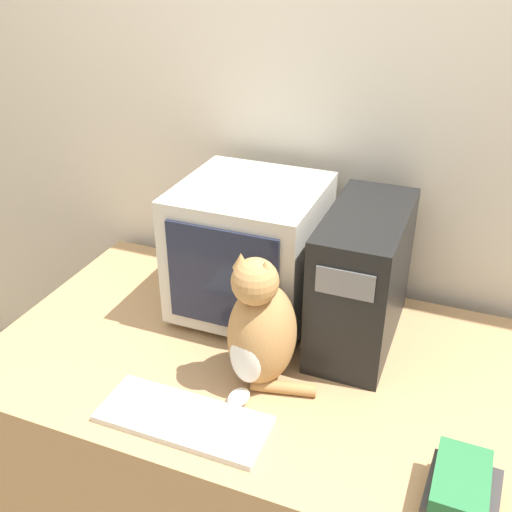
{
  "coord_description": "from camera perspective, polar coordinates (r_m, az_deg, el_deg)",
  "views": [
    {
      "loc": [
        0.52,
        -0.83,
        1.86
      ],
      "look_at": [
        -0.02,
        0.53,
        1.05
      ],
      "focal_mm": 42.0,
      "sensor_mm": 36.0,
      "label": 1
    }
  ],
  "objects": [
    {
      "name": "computer_tower",
      "position": [
        1.76,
        10.07,
        -2.08
      ],
      "size": [
        0.22,
        0.47,
        0.41
      ],
      "color": "black",
      "rests_on": "desk"
    },
    {
      "name": "cat",
      "position": [
        1.59,
        0.42,
        -7.07
      ],
      "size": [
        0.27,
        0.28,
        0.4
      ],
      "rotation": [
        0.0,
        0.0,
        -0.18
      ],
      "color": "#B7844C",
      "rests_on": "desk"
    },
    {
      "name": "pen",
      "position": [
        1.66,
        -7.32,
        -12.91
      ],
      "size": [
        0.15,
        0.02,
        0.01
      ],
      "color": "maroon",
      "rests_on": "desk"
    },
    {
      "name": "crt_monitor",
      "position": [
        1.86,
        -0.56,
        0.72
      ],
      "size": [
        0.42,
        0.43,
        0.43
      ],
      "color": "beige",
      "rests_on": "desk"
    },
    {
      "name": "keyboard",
      "position": [
        1.58,
        -6.93,
        -15.14
      ],
      "size": [
        0.44,
        0.17,
        0.02
      ],
      "color": "silver",
      "rests_on": "desk"
    },
    {
      "name": "wall_back",
      "position": [
        2.0,
        5.6,
        10.97
      ],
      "size": [
        7.0,
        0.05,
        2.5
      ],
      "color": "beige",
      "rests_on": "ground_plane"
    },
    {
      "name": "book_stack",
      "position": [
        1.43,
        18.89,
        -20.36
      ],
      "size": [
        0.16,
        0.2,
        0.1
      ],
      "color": "#383333",
      "rests_on": "desk"
    },
    {
      "name": "desk",
      "position": [
        2.04,
        -0.15,
        -17.68
      ],
      "size": [
        1.54,
        0.93,
        0.76
      ],
      "color": "tan",
      "rests_on": "ground_plane"
    }
  ]
}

